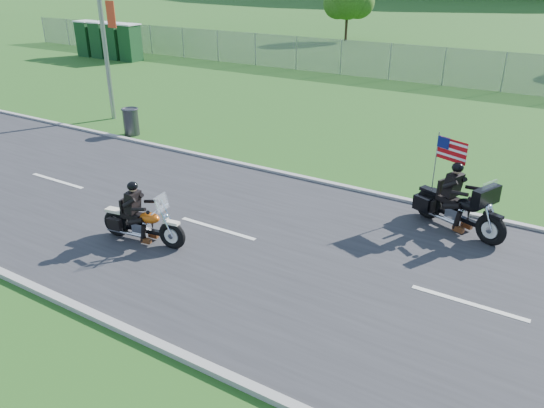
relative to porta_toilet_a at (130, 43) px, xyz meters
The scene contains 12 objects.
ground 27.83m from the porta_toilet_a, 37.69° to the right, with size 420.00×420.00×0.00m, color #1F4917.
road 27.83m from the porta_toilet_a, 37.69° to the right, with size 120.00×8.00×0.04m, color #28282B.
curb_north 25.55m from the porta_toilet_a, 30.48° to the right, with size 120.00×0.18×0.12m, color #9E9B93.
curb_south 30.47m from the porta_toilet_a, 43.74° to the right, with size 120.00×0.18×0.12m, color #9E9B93.
fence 17.26m from the porta_toilet_a, 10.01° to the left, with size 60.00×0.03×2.00m, color gray.
porta_toilet_a is the anchor object (origin of this frame).
porta_toilet_b 1.40m from the porta_toilet_a, behind, with size 1.10×1.10×2.30m, color #133D1A.
porta_toilet_c 2.80m from the porta_toilet_a, behind, with size 1.10×1.10×2.30m, color #133D1A.
porta_toilet_d 4.20m from the porta_toilet_a, behind, with size 1.10×1.10×2.30m, color #133D1A.
motorcycle_lead 26.38m from the porta_toilet_a, 44.26° to the right, with size 2.25×0.74×1.51m.
motorcycle_follow 28.63m from the porta_toilet_a, 29.17° to the right, with size 2.44×1.31×2.14m.
trash_can 17.46m from the porta_toilet_a, 44.81° to the right, with size 0.58×0.58×1.00m, color #323236.
Camera 1 is at (5.22, -9.18, 5.97)m, focal length 35.00 mm.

